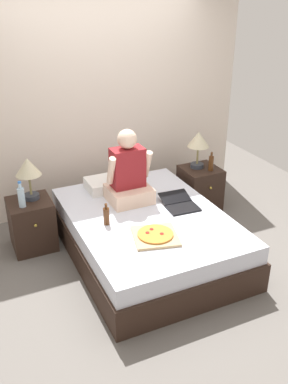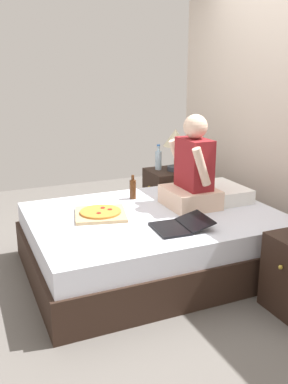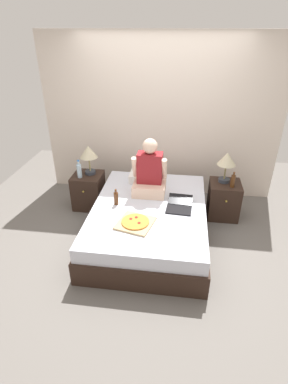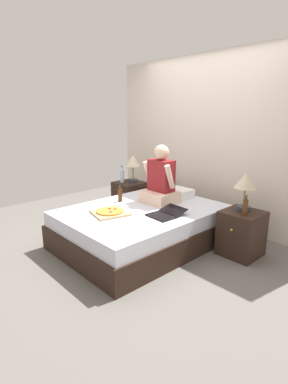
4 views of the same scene
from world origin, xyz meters
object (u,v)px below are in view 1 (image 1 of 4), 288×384
nightstand_left (32,224)px  pizza_box (155,236)px  beer_bottle_on_bed (106,216)px  person_seated (128,175)px  bed (147,235)px  lamp_on_right_nightstand (198,142)px  laptop (180,204)px  water_bottle (21,197)px  nightstand_right (200,189)px  lamp_on_left_nightstand (28,170)px  beer_bottle (211,163)px

nightstand_left → pizza_box: (0.92, -1.08, 0.23)m
pizza_box → beer_bottle_on_bed: beer_bottle_on_bed is taller
nightstand_left → pizza_box: nightstand_left is taller
nightstand_left → person_seated: (0.99, -0.29, 0.49)m
bed → lamp_on_right_nightstand: 1.39m
bed → person_seated: person_seated is taller
nightstand_left → lamp_on_right_nightstand: bearing=1.4°
laptop → pizza_box: 0.67m
water_bottle → pizza_box: water_bottle is taller
water_bottle → laptop: bearing=-20.2°
bed → nightstand_right: bearing=32.5°
water_bottle → lamp_on_left_nightstand: bearing=49.4°
lamp_on_left_nightstand → person_seated: bearing=-19.5°
nightstand_left → beer_bottle_on_bed: 0.95m
lamp_on_left_nightstand → lamp_on_right_nightstand: 2.00m
lamp_on_left_nightstand → lamp_on_right_nightstand: (2.00, 0.00, 0.00)m
lamp_on_right_nightstand → nightstand_right: bearing=-59.1°
nightstand_right → beer_bottle_on_bed: beer_bottle_on_bed is taller
laptop → pizza_box: laptop is taller
lamp_on_left_nightstand → beer_bottle: (2.10, -0.15, -0.23)m
bed → lamp_on_left_nightstand: (-1.00, 0.71, 0.64)m
lamp_on_right_nightstand → pizza_box: size_ratio=0.93×
nightstand_left → lamp_on_left_nightstand: (0.04, 0.05, 0.60)m
bed → pizza_box: pizza_box is taller
beer_bottle → laptop: beer_bottle is taller
lamp_on_right_nightstand → pizza_box: 1.64m
water_bottle → beer_bottle_on_bed: 0.90m
pizza_box → lamp_on_right_nightstand: bearing=45.2°
water_bottle → beer_bottle_on_bed: (0.68, -0.58, -0.08)m
pizza_box → water_bottle: bearing=135.3°
person_seated → laptop: 0.62m
nightstand_left → beer_bottle: beer_bottle is taller
lamp_on_left_nightstand → beer_bottle: size_ratio=1.96×
person_seated → laptop: bearing=-39.8°
lamp_on_left_nightstand → pizza_box: bearing=-52.1°
water_bottle → beer_bottle_on_bed: water_bottle is taller
bed → lamp_on_left_nightstand: bearing=144.5°
nightstand_right → beer_bottle_on_bed: (-1.47, -0.67, 0.30)m
lamp_on_left_nightstand → pizza_box: (0.88, -1.13, -0.37)m
beer_bottle → laptop: size_ratio=0.53×
nightstand_right → pizza_box: (-1.15, -1.08, 0.23)m
bed → water_bottle: 1.32m
beer_bottle_on_bed → water_bottle: bearing=139.6°
nightstand_right → pizza_box: bearing=-136.9°
water_bottle → nightstand_right: size_ratio=0.51×
nightstand_left → water_bottle: (-0.08, -0.09, 0.38)m
nightstand_left → lamp_on_left_nightstand: lamp_on_left_nightstand is taller
lamp_on_right_nightstand → laptop: size_ratio=1.04×
water_bottle → person_seated: size_ratio=0.35×
nightstand_left → beer_bottle: bearing=-2.7°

